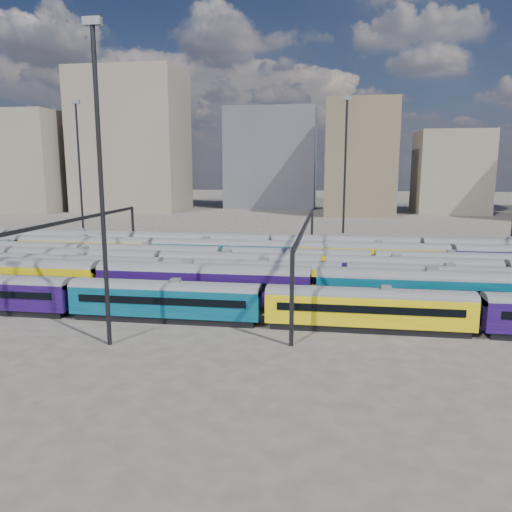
# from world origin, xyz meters

# --- Properties ---
(ground) EXTENTS (500.00, 500.00, 0.00)m
(ground) POSITION_xyz_m (0.00, 0.00, 0.00)
(ground) COLOR #413D37
(ground) RESTS_ON ground
(rake_0) EXTENTS (94.41, 2.77, 4.65)m
(rake_0) POSITION_xyz_m (-2.52, -15.00, 2.44)
(rake_0) COLOR black
(rake_0) RESTS_ON ground
(rake_1) EXTENTS (159.41, 3.33, 5.62)m
(rake_1) POSITION_xyz_m (-0.01, -10.00, 2.95)
(rake_1) COLOR black
(rake_1) RESTS_ON ground
(rake_2) EXTENTS (144.02, 3.01, 5.07)m
(rake_2) POSITION_xyz_m (4.22, -5.00, 2.66)
(rake_2) COLOR black
(rake_2) RESTS_ON ground
(rake_3) EXTENTS (121.99, 2.98, 5.01)m
(rake_3) POSITION_xyz_m (12.22, 0.00, 2.63)
(rake_3) COLOR black
(rake_3) RESTS_ON ground
(rake_4) EXTENTS (98.28, 2.88, 4.84)m
(rake_4) POSITION_xyz_m (8.48, 5.00, 2.54)
(rake_4) COLOR black
(rake_4) RESTS_ON ground
(rake_5) EXTENTS (104.40, 3.06, 5.15)m
(rake_5) POSITION_xyz_m (-2.34, 10.00, 2.70)
(rake_5) COLOR black
(rake_5) RESTS_ON ground
(rake_6) EXTENTS (130.09, 3.17, 5.35)m
(rake_6) POSITION_xyz_m (4.14, 15.00, 2.81)
(rake_6) COLOR black
(rake_6) RESTS_ON ground
(gantry_1) EXTENTS (0.35, 40.35, 8.03)m
(gantry_1) POSITION_xyz_m (-20.00, 0.00, 6.79)
(gantry_1) COLOR black
(gantry_1) RESTS_ON ground
(gantry_2) EXTENTS (0.35, 40.35, 8.03)m
(gantry_2) POSITION_xyz_m (10.00, 0.00, 6.79)
(gantry_2) COLOR black
(gantry_2) RESTS_ON ground
(mast_1) EXTENTS (1.40, 0.50, 25.60)m
(mast_1) POSITION_xyz_m (-30.00, 22.00, 13.97)
(mast_1) COLOR black
(mast_1) RESTS_ON ground
(mast_2) EXTENTS (1.40, 0.50, 25.60)m
(mast_2) POSITION_xyz_m (-5.00, -22.00, 13.97)
(mast_2) COLOR black
(mast_2) RESTS_ON ground
(mast_3) EXTENTS (1.40, 0.50, 25.60)m
(mast_3) POSITION_xyz_m (15.00, 24.00, 13.97)
(mast_3) COLOR black
(mast_3) RESTS_ON ground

